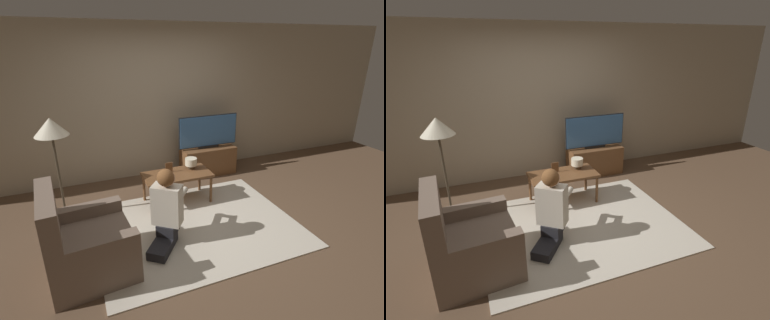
% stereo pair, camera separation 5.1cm
% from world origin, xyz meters
% --- Properties ---
extents(ground_plane, '(10.00, 10.00, 0.00)m').
position_xyz_m(ground_plane, '(0.00, 0.00, 0.00)').
color(ground_plane, brown).
extents(wall_back, '(10.00, 0.06, 2.60)m').
position_xyz_m(wall_back, '(0.00, 1.93, 1.30)').
color(wall_back, tan).
rests_on(wall_back, ground_plane).
extents(rug, '(2.58, 2.02, 0.02)m').
position_xyz_m(rug, '(0.00, 0.00, 0.01)').
color(rug, beige).
rests_on(rug, ground_plane).
extents(tv_stand, '(0.97, 0.42, 0.51)m').
position_xyz_m(tv_stand, '(0.87, 1.52, 0.25)').
color(tv_stand, brown).
rests_on(tv_stand, ground_plane).
extents(tv, '(1.11, 0.08, 0.59)m').
position_xyz_m(tv, '(0.87, 1.52, 0.80)').
color(tv, black).
rests_on(tv, tv_stand).
extents(coffee_table, '(1.00, 0.51, 0.47)m').
position_xyz_m(coffee_table, '(-0.02, 0.71, 0.42)').
color(coffee_table, brown).
rests_on(coffee_table, ground_plane).
extents(floor_lamp, '(0.42, 0.42, 1.40)m').
position_xyz_m(floor_lamp, '(-1.60, 0.93, 1.21)').
color(floor_lamp, '#4C4233').
rests_on(floor_lamp, ground_plane).
extents(armchair, '(0.90, 0.92, 0.98)m').
position_xyz_m(armchair, '(-1.38, -0.34, 0.31)').
color(armchair, '#7A6656').
rests_on(armchair, ground_plane).
extents(person_kneeling, '(0.70, 0.80, 0.95)m').
position_xyz_m(person_kneeling, '(-0.46, -0.19, 0.49)').
color(person_kneeling, '#232328').
rests_on(person_kneeling, rug).
extents(picture_frame, '(0.11, 0.01, 0.15)m').
position_xyz_m(picture_frame, '(-0.11, 0.80, 0.55)').
color(picture_frame, brown).
rests_on(picture_frame, coffee_table).
extents(table_lamp, '(0.18, 0.18, 0.17)m').
position_xyz_m(table_lamp, '(0.24, 0.80, 0.58)').
color(table_lamp, '#4C3823').
rests_on(table_lamp, coffee_table).
extents(remote, '(0.04, 0.15, 0.02)m').
position_xyz_m(remote, '(-0.17, 0.60, 0.48)').
color(remote, black).
rests_on(remote, coffee_table).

